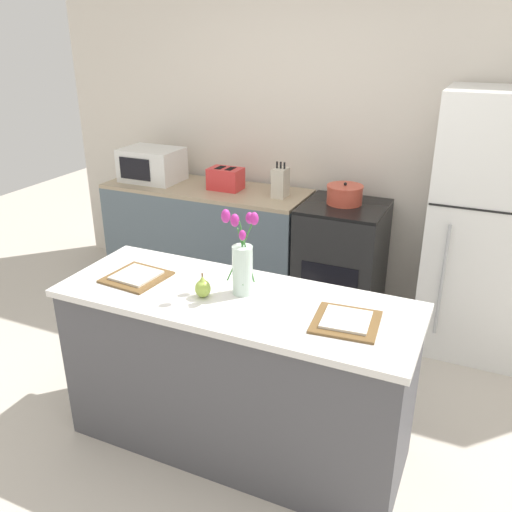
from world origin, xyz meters
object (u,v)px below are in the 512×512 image
at_px(cooking_pot, 345,195).
at_px(plate_setting_right, 346,321).
at_px(refrigerator, 483,227).
at_px(toaster, 226,179).
at_px(microwave, 152,165).
at_px(stove_range, 341,263).
at_px(plate_setting_left, 137,276).
at_px(knife_block, 280,183).
at_px(pear_figurine, 203,288).
at_px(flower_vase, 242,262).

bearing_deg(cooking_pot, plate_setting_right, -73.85).
relative_size(refrigerator, toaster, 6.35).
bearing_deg(plate_setting_right, toaster, 131.49).
distance_m(cooking_pot, microwave, 1.65).
height_order(stove_range, toaster, toaster).
bearing_deg(plate_setting_left, knife_block, 84.45).
height_order(refrigerator, microwave, refrigerator).
relative_size(refrigerator, pear_figurine, 13.92).
bearing_deg(microwave, cooking_pot, 1.23).
bearing_deg(toaster, refrigerator, -0.41).
distance_m(pear_figurine, plate_setting_right, 0.71).
relative_size(refrigerator, flower_vase, 4.03).
height_order(plate_setting_left, toaster, toaster).
relative_size(plate_setting_left, plate_setting_right, 1.00).
bearing_deg(plate_setting_right, microwave, 142.72).
bearing_deg(toaster, plate_setting_right, -48.51).
distance_m(microwave, knife_block, 1.16).
distance_m(stove_range, cooking_pot, 0.53).
bearing_deg(cooking_pot, stove_range, -67.15).
bearing_deg(plate_setting_right, cooking_pot, 106.15).
height_order(toaster, microwave, microwave).
height_order(flower_vase, knife_block, flower_vase).
xyz_separation_m(flower_vase, knife_block, (-0.42, 1.54, -0.04)).
height_order(stove_range, refrigerator, refrigerator).
relative_size(stove_range, toaster, 3.28).
bearing_deg(plate_setting_left, pear_figurine, -5.50).
bearing_deg(flower_vase, microwave, 135.67).
bearing_deg(flower_vase, toaster, 119.91).
height_order(stove_range, flower_vase, flower_vase).
xyz_separation_m(plate_setting_left, cooking_pot, (0.65, 1.66, 0.08)).
relative_size(flower_vase, knife_block, 1.63).
bearing_deg(cooking_pot, plate_setting_left, -111.44).
distance_m(stove_range, flower_vase, 1.66).
height_order(flower_vase, plate_setting_left, flower_vase).
bearing_deg(plate_setting_right, stove_range, 106.00).
distance_m(stove_range, microwave, 1.77).
xyz_separation_m(flower_vase, plate_setting_left, (-0.58, -0.08, -0.16)).
bearing_deg(knife_block, plate_setting_right, -59.04).
distance_m(refrigerator, cooking_pot, 0.97).
bearing_deg(plate_setting_right, refrigerator, 73.39).
bearing_deg(flower_vase, cooking_pot, 87.43).
xyz_separation_m(stove_range, refrigerator, (0.95, 0.00, 0.43)).
relative_size(stove_range, microwave, 1.92).
relative_size(stove_range, flower_vase, 2.09).
bearing_deg(toaster, microwave, -178.71).
relative_size(plate_setting_right, toaster, 1.12).
relative_size(flower_vase, pear_figurine, 3.45).
relative_size(refrigerator, plate_setting_left, 5.67).
xyz_separation_m(microwave, knife_block, (1.16, 0.00, -0.02)).
distance_m(plate_setting_right, knife_block, 1.90).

